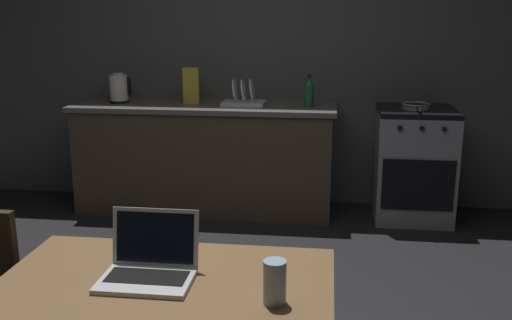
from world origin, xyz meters
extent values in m
cube|color=#4F4F4F|center=(0.30, 2.38, 1.36)|extent=(6.40, 0.10, 2.72)
cube|color=#4C3D2D|center=(-0.46, 2.03, 0.43)|extent=(2.10, 0.60, 0.86)
cube|color=#66605B|center=(-0.46, 2.03, 0.88)|extent=(2.16, 0.64, 0.04)
cube|color=gray|center=(1.24, 2.03, 0.43)|extent=(0.60, 0.60, 0.86)
cube|color=black|center=(1.24, 2.03, 0.88)|extent=(0.60, 0.60, 0.04)
cube|color=black|center=(1.24, 1.72, 0.36)|extent=(0.54, 0.01, 0.40)
cylinder|color=black|center=(1.08, 1.71, 0.80)|extent=(0.04, 0.02, 0.04)
cylinder|color=black|center=(1.24, 1.71, 0.80)|extent=(0.04, 0.02, 0.04)
cylinder|color=black|center=(1.40, 1.71, 0.80)|extent=(0.04, 0.02, 0.04)
cube|color=brown|center=(0.00, -0.85, 0.70)|extent=(1.18, 0.79, 0.04)
cube|color=silver|center=(-0.06, -0.84, 0.72)|extent=(0.32, 0.22, 0.02)
cube|color=black|center=(-0.06, -0.82, 0.73)|extent=(0.28, 0.12, 0.00)
cube|color=silver|center=(-0.06, -0.71, 0.84)|extent=(0.32, 0.05, 0.21)
cube|color=black|center=(-0.06, -0.71, 0.84)|extent=(0.29, 0.04, 0.18)
cylinder|color=black|center=(-1.19, 2.03, 0.91)|extent=(0.16, 0.16, 0.02)
cylinder|color=silver|center=(-1.19, 2.03, 1.03)|extent=(0.15, 0.15, 0.21)
cylinder|color=silver|center=(-1.19, 2.03, 1.14)|extent=(0.09, 0.09, 0.02)
cube|color=black|center=(-1.10, 2.03, 1.04)|extent=(0.02, 0.02, 0.15)
cylinder|color=#19592D|center=(0.39, 1.98, 0.99)|extent=(0.08, 0.08, 0.18)
cone|color=#19592D|center=(0.39, 1.98, 1.11)|extent=(0.08, 0.08, 0.06)
cylinder|color=black|center=(0.39, 1.98, 1.15)|extent=(0.03, 0.03, 0.02)
cylinder|color=gray|center=(1.23, 2.01, 0.91)|extent=(0.21, 0.21, 0.01)
torus|color=gray|center=(1.23, 2.01, 0.94)|extent=(0.23, 0.23, 0.02)
cylinder|color=black|center=(1.23, 1.81, 0.92)|extent=(0.02, 0.18, 0.02)
cylinder|color=#99B7C6|center=(0.40, -0.92, 0.79)|extent=(0.08, 0.08, 0.15)
cube|color=gold|center=(-0.57, 2.05, 1.05)|extent=(0.13, 0.05, 0.30)
cube|color=silver|center=(-0.14, 2.03, 0.92)|extent=(0.34, 0.26, 0.03)
cylinder|color=white|center=(-0.21, 2.03, 1.02)|extent=(0.04, 0.18, 0.18)
cylinder|color=white|center=(-0.14, 2.03, 1.02)|extent=(0.04, 0.18, 0.18)
cylinder|color=white|center=(-0.07, 2.03, 1.02)|extent=(0.04, 0.18, 0.18)
camera|label=1|loc=(0.55, -2.63, 1.63)|focal=40.84mm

